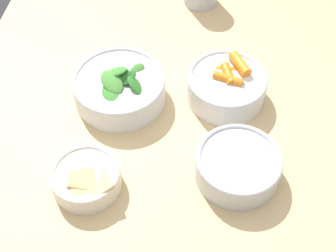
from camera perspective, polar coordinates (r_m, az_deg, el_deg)
dining_table at (r=1.00m, az=2.69°, el=-6.40°), size 1.04×0.99×0.78m
bowl_carrots at (r=0.96m, az=7.16°, el=5.00°), size 0.16×0.16×0.07m
bowl_greens at (r=0.96m, az=-5.93°, el=4.74°), size 0.19×0.19×0.08m
bowl_beans_hotdog at (r=0.85m, az=8.49°, el=-4.87°), size 0.15×0.15×0.06m
bowl_cookies at (r=0.84m, az=-9.95°, el=-6.29°), size 0.12×0.12×0.05m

